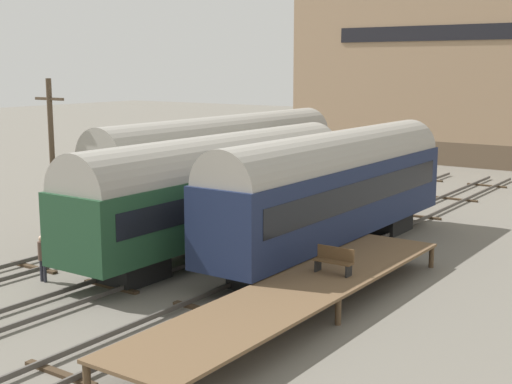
% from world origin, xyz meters
% --- Properties ---
extents(ground_plane, '(200.00, 200.00, 0.00)m').
position_xyz_m(ground_plane, '(0.00, 0.00, 0.00)').
color(ground_plane, '#6B665B').
extents(track_left, '(2.60, 60.00, 0.26)m').
position_xyz_m(track_left, '(-4.37, 0.00, 0.14)').
color(track_left, '#4C4742').
rests_on(track_left, ground).
extents(track_middle, '(2.60, 60.00, 0.26)m').
position_xyz_m(track_middle, '(0.00, 0.00, 0.14)').
color(track_middle, '#4C4742').
rests_on(track_middle, ground).
extents(track_right, '(2.60, 60.00, 0.26)m').
position_xyz_m(track_right, '(4.37, 0.00, 0.14)').
color(track_right, '#4C4742').
rests_on(track_right, ground).
extents(train_car_navy, '(2.84, 16.19, 5.28)m').
position_xyz_m(train_car_navy, '(4.37, 5.77, 3.02)').
color(train_car_navy, black).
rests_on(train_car_navy, ground).
extents(train_car_brown, '(3.03, 18.06, 5.37)m').
position_xyz_m(train_car_brown, '(-4.37, 9.41, 3.06)').
color(train_car_brown, black).
rests_on(train_car_brown, ground).
extents(train_car_green, '(3.09, 16.52, 5.09)m').
position_xyz_m(train_car_green, '(0.00, 3.46, 2.87)').
color(train_car_green, black).
rests_on(train_car_green, ground).
extents(station_platform, '(3.01, 15.91, 0.96)m').
position_xyz_m(station_platform, '(7.19, -1.59, 0.89)').
color(station_platform, brown).
rests_on(station_platform, ground).
extents(bench, '(1.40, 0.40, 0.91)m').
position_xyz_m(bench, '(7.29, 0.42, 1.44)').
color(bench, brown).
rests_on(bench, station_platform).
extents(person_worker, '(0.32, 0.32, 1.77)m').
position_xyz_m(person_worker, '(-2.64, -3.90, 1.07)').
color(person_worker, '#282833').
rests_on(person_worker, ground).
extents(utility_pole, '(1.80, 0.24, 7.42)m').
position_xyz_m(utility_pole, '(-6.83, 0.18, 3.87)').
color(utility_pole, '#473828').
rests_on(utility_pole, ground).
extents(warehouse_building, '(32.25, 10.17, 19.10)m').
position_xyz_m(warehouse_building, '(0.21, 40.04, 9.55)').
color(warehouse_building, brown).
rests_on(warehouse_building, ground).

